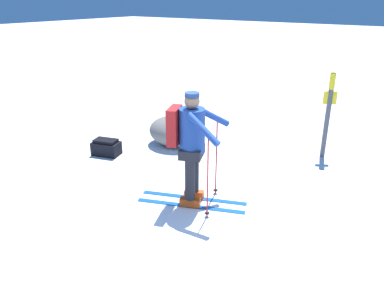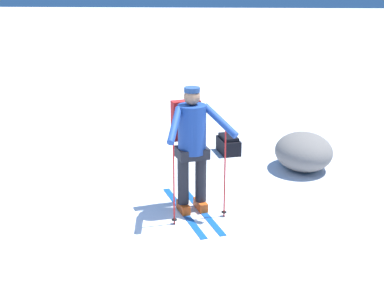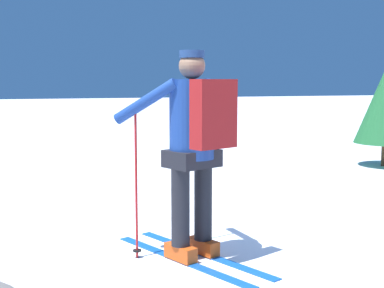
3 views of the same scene
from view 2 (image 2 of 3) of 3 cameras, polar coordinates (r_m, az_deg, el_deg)
ground_plane at (r=6.83m, az=-2.91°, el=-8.98°), size 80.00×80.00×0.00m
skier at (r=6.94m, az=-0.07°, el=0.40°), size 1.64×1.07×1.70m
dropped_backpack at (r=9.49m, az=3.90°, el=-0.06°), size 0.60×0.45×0.32m
rock_boulder at (r=8.84m, az=11.82°, el=-0.79°), size 1.09×0.92×0.60m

